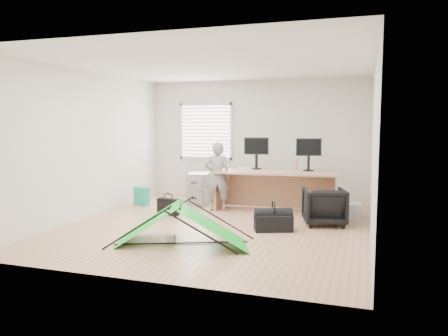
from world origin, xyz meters
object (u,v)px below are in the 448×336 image
(desk, at_px, (275,192))
(storage_crate, at_px, (347,210))
(office_chair, at_px, (324,206))
(duffel_bag, at_px, (273,223))
(laptop_bag, at_px, (168,207))
(kite, at_px, (181,224))
(monitor_right, at_px, (309,159))
(thermos, at_px, (296,165))
(filing_cabinet, at_px, (199,188))
(monitor_left, at_px, (257,158))
(person, at_px, (217,177))

(desk, height_order, storage_crate, desk)
(office_chair, bearing_deg, duffel_bag, 27.30)
(laptop_bag, xyz_separation_m, duffel_bag, (2.15, -0.58, -0.03))
(laptop_bag, relative_size, duffel_bag, 0.70)
(kite, height_order, storage_crate, kite)
(storage_crate, bearing_deg, kite, -130.75)
(monitor_right, height_order, office_chair, monitor_right)
(desk, xyz_separation_m, thermos, (0.35, 0.34, 0.51))
(thermos, xyz_separation_m, storage_crate, (1.04, -0.45, -0.77))
(desk, bearing_deg, filing_cabinet, 165.58)
(monitor_left, distance_m, monitor_right, 1.06)
(storage_crate, xyz_separation_m, duffel_bag, (-1.11, -1.39, -0.01))
(monitor_right, distance_m, storage_crate, 1.26)
(office_chair, distance_m, storage_crate, 0.81)
(office_chair, bearing_deg, filing_cabinet, -37.90)
(monitor_left, height_order, person, person)
(desk, relative_size, duffel_bag, 3.85)
(filing_cabinet, xyz_separation_m, laptop_bag, (-0.15, -1.25, -0.18))
(thermos, height_order, kite, thermos)
(duffel_bag, bearing_deg, laptop_bag, 144.16)
(filing_cabinet, xyz_separation_m, storage_crate, (3.11, -0.44, -0.20))
(laptop_bag, bearing_deg, thermos, 35.10)
(monitor_left, relative_size, person, 0.36)
(office_chair, relative_size, duffel_bag, 1.16)
(kite, bearing_deg, person, 74.39)
(office_chair, bearing_deg, monitor_left, -52.83)
(thermos, bearing_deg, laptop_bag, -150.31)
(office_chair, distance_m, person, 2.24)
(desk, relative_size, monitor_right, 4.74)
(person, height_order, duffel_bag, person)
(monitor_right, bearing_deg, monitor_left, 163.76)
(person, height_order, laptop_bag, person)
(desk, distance_m, filing_cabinet, 1.76)
(laptop_bag, bearing_deg, storage_crate, 19.46)
(filing_cabinet, height_order, office_chair, filing_cabinet)
(storage_crate, xyz_separation_m, laptop_bag, (-3.26, -0.82, 0.02))
(person, bearing_deg, thermos, -172.34)
(filing_cabinet, height_order, monitor_right, monitor_right)
(office_chair, relative_size, storage_crate, 1.40)
(laptop_bag, bearing_deg, person, 46.73)
(thermos, xyz_separation_m, office_chair, (0.67, -1.16, -0.59))
(thermos, bearing_deg, storage_crate, -23.59)
(filing_cabinet, bearing_deg, office_chair, -37.22)
(desk, height_order, thermos, thermos)
(monitor_left, xyz_separation_m, monitor_right, (1.06, 0.00, -0.00))
(kite, relative_size, laptop_bag, 4.57)
(office_chair, height_order, storage_crate, office_chair)
(filing_cabinet, bearing_deg, thermos, -14.21)
(desk, distance_m, thermos, 0.71)
(monitor_left, bearing_deg, storage_crate, -21.99)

